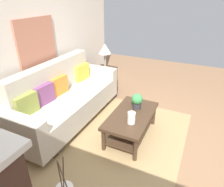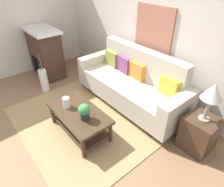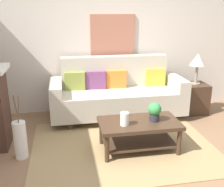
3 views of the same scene
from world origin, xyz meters
TOP-DOWN VIEW (x-y plane):
  - ground_plane at (0.00, 0.00)m, footprint 9.21×9.21m
  - wall_back at (0.00, 2.14)m, footprint 5.21×0.10m
  - wall_left at (-2.65, 0.55)m, footprint 0.10×5.09m
  - area_rug at (0.00, 0.50)m, footprint 2.57×1.96m
  - couch at (0.14, 1.61)m, footprint 2.34×0.84m
  - throw_pillow_olive at (-0.60, 1.73)m, footprint 0.37×0.15m
  - throw_pillow_plum at (-0.23, 1.73)m, footprint 0.37×0.16m
  - throw_pillow_orange at (0.14, 1.73)m, footprint 0.37×0.15m
  - throw_pillow_mustard at (0.88, 1.73)m, footprint 0.37×0.16m
  - coffee_table at (0.20, 0.37)m, footprint 1.10×0.60m
  - tabletop_vase at (-0.03, 0.29)m, footprint 0.11×0.11m
  - potted_plant_tabletop at (0.41, 0.36)m, footprint 0.18×0.18m
  - side_table at (1.61, 1.56)m, footprint 0.44×0.44m
  - table_lamp at (1.61, 1.56)m, footprint 0.28×0.28m
  - fireplace at (-2.05, 0.85)m, footprint 1.02×0.58m
  - floor_vase at (-1.40, 0.45)m, footprint 0.17×0.17m
  - floor_vase_branch_a at (-1.38, 0.45)m, footprint 0.05×0.02m
  - floor_vase_branch_b at (-1.41, 0.47)m, footprint 0.04×0.03m
  - floor_vase_branch_c at (-1.41, 0.44)m, footprint 0.05×0.04m
  - framed_painting at (0.14, 2.07)m, footprint 0.82×0.03m

SIDE VIEW (x-z plane):
  - ground_plane at x=0.00m, z-range 0.00..0.00m
  - area_rug at x=0.00m, z-range 0.00..0.01m
  - floor_vase at x=-1.40m, z-range 0.00..0.51m
  - side_table at x=1.61m, z-range 0.00..0.56m
  - coffee_table at x=0.20m, z-range 0.10..0.53m
  - couch at x=0.14m, z-range -0.11..0.97m
  - tabletop_vase at x=-0.03m, z-range 0.43..0.61m
  - potted_plant_tabletop at x=0.41m, z-range 0.44..0.70m
  - fireplace at x=-2.05m, z-range 0.01..1.17m
  - throw_pillow_olive at x=-0.60m, z-range 0.52..0.84m
  - throw_pillow_plum at x=-0.23m, z-range 0.52..0.84m
  - throw_pillow_orange at x=0.14m, z-range 0.52..0.84m
  - throw_pillow_mustard at x=0.88m, z-range 0.52..0.84m
  - floor_vase_branch_a at x=-1.38m, z-range 0.51..0.87m
  - floor_vase_branch_b at x=-1.41m, z-range 0.51..0.87m
  - floor_vase_branch_c at x=-1.41m, z-range 0.51..0.87m
  - table_lamp at x=1.61m, z-range 0.71..1.28m
  - wall_back at x=0.00m, z-range 0.00..2.70m
  - wall_left at x=-2.65m, z-range 0.00..2.70m
  - framed_painting at x=0.14m, z-range 1.03..1.80m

